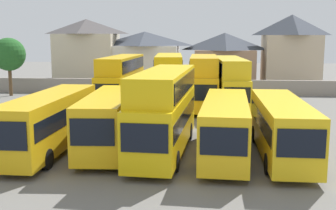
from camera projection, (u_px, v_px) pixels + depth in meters
ground at (181, 105)px, 42.90m from camera, size 140.00×140.00×0.00m
depot_boundary_wall at (185, 87)px, 50.44m from camera, size 56.00×0.50×1.80m
bus_1 at (50, 119)px, 25.20m from camera, size 2.71×11.27×3.46m
bus_2 at (110, 119)px, 25.55m from camera, size 3.07×10.18×3.41m
bus_3 at (164, 107)px, 24.86m from camera, size 3.29×11.46×4.92m
bus_4 at (225, 124)px, 24.28m from camera, size 3.13×10.77×3.28m
bus_5 at (281, 125)px, 23.98m from camera, size 2.65×10.73×3.29m
bus_6 at (122, 79)px, 41.14m from camera, size 2.73×12.01×4.99m
bus_7 at (169, 78)px, 40.42m from camera, size 3.23×10.57×5.17m
bus_8 at (204, 79)px, 40.01m from camera, size 2.70×10.12×5.07m
bus_9 at (230, 80)px, 40.05m from camera, size 3.01×11.95×4.88m
house_terrace_left at (87, 52)px, 59.25m from camera, size 8.65×6.41×9.31m
house_terrace_centre at (145, 58)px, 59.51m from camera, size 9.90×7.22×7.59m
house_terrace_right at (224, 59)px, 59.04m from camera, size 8.69×6.65×7.42m
house_terrace_far_right at (291, 50)px, 57.79m from camera, size 7.71×6.53×9.87m
tree_left_of_lot at (9, 55)px, 48.63m from camera, size 3.84×3.84×6.78m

